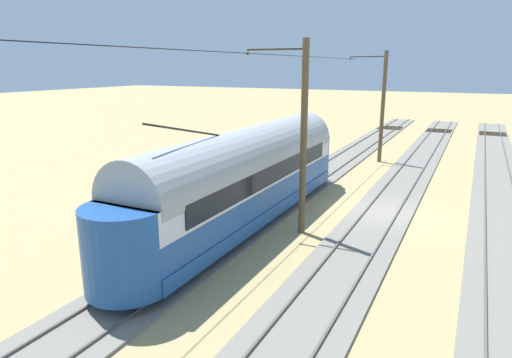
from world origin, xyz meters
TOP-DOWN VIEW (x-y plane):
  - ground_plane at (0.00, 0.00)m, footprint 220.00×220.00m
  - track_streetcar_siding at (-5.15, -0.31)m, footprint 2.80×80.00m
  - track_adjacent_siding at (0.00, -0.31)m, footprint 2.80×80.00m
  - track_third_siding at (5.15, -0.31)m, footprint 2.80×80.00m
  - vintage_streetcar at (5.15, 4.14)m, footprint 2.65×17.82m
  - catenary_pole_foreground at (2.66, -12.06)m, footprint 2.78×0.28m
  - catenary_pole_mid_near at (2.66, 4.08)m, footprint 2.78×0.28m
  - overhead_wire_run at (5.09, 3.38)m, footprint 2.57×36.26m

SIDE VIEW (x-z plane):
  - ground_plane at x=0.00m, z-range 0.00..0.00m
  - track_streetcar_siding at x=-5.15m, z-range -0.04..0.14m
  - track_adjacent_siding at x=0.00m, z-range -0.04..0.14m
  - track_third_siding at x=5.15m, z-range -0.04..0.14m
  - vintage_streetcar at x=5.15m, z-range -0.28..4.80m
  - catenary_pole_foreground at x=2.66m, z-range 0.16..8.09m
  - catenary_pole_mid_near at x=2.66m, z-range 0.16..8.09m
  - overhead_wire_run at x=5.09m, z-range 7.30..7.47m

